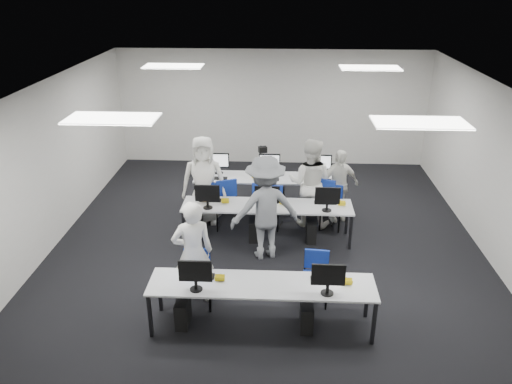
{
  "coord_description": "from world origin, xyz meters",
  "views": [
    {
      "loc": [
        0.21,
        -8.29,
        4.75
      ],
      "look_at": [
        -0.21,
        0.19,
        1.0
      ],
      "focal_mm": 35.0,
      "sensor_mm": 36.0,
      "label": 1
    }
  ],
  "objects_px": {
    "student_2": "(204,180)",
    "chair_1": "(315,286)",
    "chair_0": "(198,288)",
    "student_0": "(193,253)",
    "desk_mid": "(267,207)",
    "chair_6": "(263,208)",
    "chair_3": "(271,214)",
    "photographer": "(265,208)",
    "chair_4": "(331,215)",
    "student_3": "(338,185)",
    "chair_2": "(210,213)",
    "student_1": "(310,183)",
    "desk_front": "(262,287)",
    "chair_7": "(325,206)",
    "chair_5": "(224,205)"
  },
  "relations": [
    {
      "from": "student_2",
      "to": "chair_1",
      "type": "bearing_deg",
      "value": -56.36
    },
    {
      "from": "chair_0",
      "to": "student_0",
      "type": "xyz_separation_m",
      "value": [
        -0.06,
        0.07,
        0.58
      ]
    },
    {
      "from": "desk_mid",
      "to": "chair_6",
      "type": "relative_size",
      "value": 3.49
    },
    {
      "from": "chair_0",
      "to": "chair_3",
      "type": "height_order",
      "value": "chair_0"
    },
    {
      "from": "desk_mid",
      "to": "chair_1",
      "type": "distance_m",
      "value": 2.13
    },
    {
      "from": "chair_1",
      "to": "student_0",
      "type": "relative_size",
      "value": 0.47
    },
    {
      "from": "student_2",
      "to": "photographer",
      "type": "xyz_separation_m",
      "value": [
        1.28,
        -1.32,
        0.05
      ]
    },
    {
      "from": "chair_3",
      "to": "chair_4",
      "type": "distance_m",
      "value": 1.2
    },
    {
      "from": "chair_0",
      "to": "student_2",
      "type": "xyz_separation_m",
      "value": [
        -0.29,
        2.82,
        0.64
      ]
    },
    {
      "from": "chair_0",
      "to": "student_3",
      "type": "xyz_separation_m",
      "value": [
        2.43,
        3.04,
        0.49
      ]
    },
    {
      "from": "student_0",
      "to": "student_2",
      "type": "distance_m",
      "value": 2.76
    },
    {
      "from": "chair_2",
      "to": "student_1",
      "type": "bearing_deg",
      "value": 10.36
    },
    {
      "from": "desk_front",
      "to": "chair_2",
      "type": "height_order",
      "value": "chair_2"
    },
    {
      "from": "chair_7",
      "to": "student_0",
      "type": "distance_m",
      "value": 3.73
    },
    {
      "from": "desk_mid",
      "to": "chair_7",
      "type": "distance_m",
      "value": 1.52
    },
    {
      "from": "chair_0",
      "to": "chair_7",
      "type": "height_order",
      "value": "chair_7"
    },
    {
      "from": "desk_mid",
      "to": "chair_5",
      "type": "relative_size",
      "value": 3.47
    },
    {
      "from": "student_3",
      "to": "student_1",
      "type": "bearing_deg",
      "value": -177.76
    },
    {
      "from": "chair_1",
      "to": "chair_6",
      "type": "xyz_separation_m",
      "value": [
        -0.92,
        2.73,
        0.03
      ]
    },
    {
      "from": "chair_5",
      "to": "chair_6",
      "type": "relative_size",
      "value": 1.0
    },
    {
      "from": "chair_2",
      "to": "chair_7",
      "type": "distance_m",
      "value": 2.38
    },
    {
      "from": "desk_mid",
      "to": "chair_2",
      "type": "xyz_separation_m",
      "value": [
        -1.17,
        0.5,
        -0.4
      ]
    },
    {
      "from": "chair_1",
      "to": "student_1",
      "type": "distance_m",
      "value": 2.71
    },
    {
      "from": "student_2",
      "to": "chair_7",
      "type": "bearing_deg",
      "value": -0.93
    },
    {
      "from": "desk_front",
      "to": "student_1",
      "type": "height_order",
      "value": "student_1"
    },
    {
      "from": "photographer",
      "to": "chair_6",
      "type": "bearing_deg",
      "value": -104.45
    },
    {
      "from": "student_0",
      "to": "student_1",
      "type": "bearing_deg",
      "value": -143.61
    },
    {
      "from": "chair_5",
      "to": "student_0",
      "type": "bearing_deg",
      "value": -114.81
    },
    {
      "from": "chair_1",
      "to": "chair_5",
      "type": "distance_m",
      "value": 3.32
    },
    {
      "from": "student_3",
      "to": "chair_1",
      "type": "bearing_deg",
      "value": -121.69
    },
    {
      "from": "chair_3",
      "to": "chair_7",
      "type": "height_order",
      "value": "chair_7"
    },
    {
      "from": "student_1",
      "to": "student_3",
      "type": "xyz_separation_m",
      "value": [
        0.59,
        0.24,
        -0.15
      ]
    },
    {
      "from": "chair_5",
      "to": "student_2",
      "type": "height_order",
      "value": "student_2"
    },
    {
      "from": "chair_2",
      "to": "chair_5",
      "type": "relative_size",
      "value": 0.95
    },
    {
      "from": "desk_mid",
      "to": "chair_5",
      "type": "height_order",
      "value": "chair_5"
    },
    {
      "from": "chair_1",
      "to": "student_1",
      "type": "relative_size",
      "value": 0.45
    },
    {
      "from": "photographer",
      "to": "student_1",
      "type": "bearing_deg",
      "value": -141.01
    },
    {
      "from": "student_1",
      "to": "desk_mid",
      "type": "bearing_deg",
      "value": 52.48
    },
    {
      "from": "photographer",
      "to": "desk_mid",
      "type": "bearing_deg",
      "value": -110.04
    },
    {
      "from": "student_2",
      "to": "student_3",
      "type": "relative_size",
      "value": 1.2
    },
    {
      "from": "chair_1",
      "to": "desk_mid",
      "type": "bearing_deg",
      "value": 118.38
    },
    {
      "from": "chair_5",
      "to": "student_3",
      "type": "height_order",
      "value": "student_3"
    },
    {
      "from": "chair_6",
      "to": "photographer",
      "type": "relative_size",
      "value": 0.48
    },
    {
      "from": "desk_front",
      "to": "chair_4",
      "type": "height_order",
      "value": "chair_4"
    },
    {
      "from": "chair_4",
      "to": "student_2",
      "type": "height_order",
      "value": "student_2"
    },
    {
      "from": "chair_3",
      "to": "student_2",
      "type": "relative_size",
      "value": 0.46
    },
    {
      "from": "student_0",
      "to": "photographer",
      "type": "bearing_deg",
      "value": -145.06
    },
    {
      "from": "student_1",
      "to": "photographer",
      "type": "distance_m",
      "value": 1.56
    },
    {
      "from": "chair_0",
      "to": "desk_front",
      "type": "bearing_deg",
      "value": -32.05
    },
    {
      "from": "chair_2",
      "to": "desk_front",
      "type": "bearing_deg",
      "value": -64.81
    }
  ]
}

